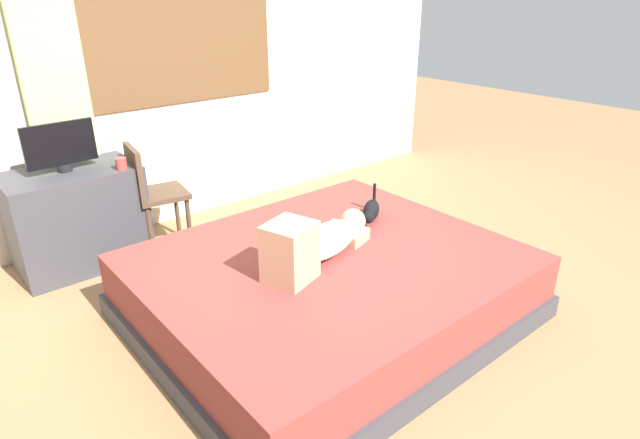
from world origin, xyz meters
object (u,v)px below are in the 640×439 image
object	(u,v)px
cup	(121,164)
chair_by_desk	(151,190)
bed	(328,286)
cat	(371,211)
person_lying	(317,242)
desk	(78,218)
tv_monitor	(60,146)

from	to	relation	value
cup	chair_by_desk	distance (m)	0.36
bed	chair_by_desk	size ratio (longest dim) A/B	2.60
cat	bed	bearing A→B (deg)	-159.01
person_lying	chair_by_desk	distance (m)	1.61
person_lying	desk	xyz separation A→B (m)	(-0.89, 1.71, -0.17)
cup	tv_monitor	bearing A→B (deg)	146.83
desk	chair_by_desk	distance (m)	0.56
person_lying	cat	xyz separation A→B (m)	(0.67, 0.21, -0.05)
person_lying	cat	bearing A→B (deg)	17.55
bed	cat	world-z (taller)	cat
bed	chair_by_desk	distance (m)	1.67
tv_monitor	chair_by_desk	size ratio (longest dim) A/B	0.56
cat	chair_by_desk	xyz separation A→B (m)	(-1.03, 1.36, 0.02)
person_lying	cat	distance (m)	0.70
desk	cup	world-z (taller)	cup
person_lying	desk	world-z (taller)	person_lying
person_lying	chair_by_desk	xyz separation A→B (m)	(-0.37, 1.57, -0.03)
tv_monitor	cat	bearing A→B (deg)	-43.59
person_lying	tv_monitor	distance (m)	1.97
cat	person_lying	bearing A→B (deg)	-162.45
bed	tv_monitor	size ratio (longest dim) A/B	4.65
chair_by_desk	cup	bearing A→B (deg)	-161.34
chair_by_desk	tv_monitor	bearing A→B (deg)	165.42
bed	person_lying	world-z (taller)	person_lying
person_lying	desk	distance (m)	1.93
person_lying	desk	size ratio (longest dim) A/B	1.04
bed	desk	bearing A→B (deg)	119.14
person_lying	cup	distance (m)	1.62
person_lying	cup	xyz separation A→B (m)	(-0.58, 1.50, 0.24)
tv_monitor	chair_by_desk	distance (m)	0.70
cat	desk	xyz separation A→B (m)	(-1.55, 1.50, -0.12)
tv_monitor	cup	distance (m)	0.42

